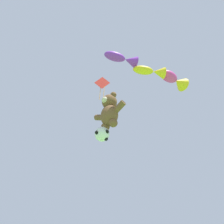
{
  "coord_description": "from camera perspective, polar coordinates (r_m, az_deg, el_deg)",
  "views": [
    {
      "loc": [
        6.5,
        -2.92,
        1.4
      ],
      "look_at": [
        -0.47,
        4.42,
        8.56
      ],
      "focal_mm": 35.0,
      "sensor_mm": 36.0,
      "label": 1
    }
  ],
  "objects": [
    {
      "name": "fish_kite_magenta",
      "position": [
        14.22,
        15.97,
        8.11
      ],
      "size": [
        1.16,
        2.06,
        0.89
      ],
      "color": "#E53F9E"
    },
    {
      "name": "fish_kite_violet",
      "position": [
        13.13,
        2.82,
        13.72
      ],
      "size": [
        1.47,
        2.06,
        0.72
      ],
      "color": "purple"
    },
    {
      "name": "teddy_bear_kite",
      "position": [
        12.27,
        -0.72,
        0.24
      ],
      "size": [
        2.3,
        1.01,
        2.33
      ],
      "color": "brown"
    },
    {
      "name": "diamond_kite",
      "position": [
        16.43,
        -2.58,
        7.21
      ],
      "size": [
        0.86,
        0.85,
        2.63
      ],
      "color": "red"
    },
    {
      "name": "fish_kite_goldfin",
      "position": [
        13.28,
        10.13,
        10.42
      ],
      "size": [
        1.63,
        1.92,
        0.7
      ],
      "color": "yellow"
    },
    {
      "name": "soccer_ball_kite",
      "position": [
        11.72,
        -2.59,
        -5.77
      ],
      "size": [
        0.88,
        0.88,
        0.81
      ],
      "color": "white"
    }
  ]
}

